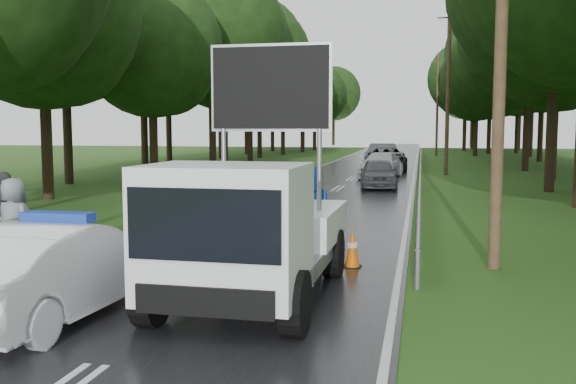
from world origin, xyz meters
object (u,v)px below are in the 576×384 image
(civilian, at_px, (315,212))
(officer, at_px, (293,207))
(police_sedan, at_px, (60,270))
(work_truck, at_px, (250,233))
(queue_car_fourth, at_px, (382,155))
(barrier, at_px, (262,208))
(queue_car_second, at_px, (381,166))
(queue_car_first, at_px, (378,173))
(queue_car_third, at_px, (386,159))

(civilian, bearing_deg, officer, 128.50)
(police_sedan, bearing_deg, work_truck, -148.04)
(police_sedan, relative_size, queue_car_fourth, 0.90)
(barrier, bearing_deg, queue_car_fourth, 89.26)
(queue_car_fourth, bearing_deg, civilian, -83.35)
(work_truck, height_order, barrier, work_truck)
(work_truck, xyz_separation_m, queue_car_second, (0.47, 26.25, -0.45))
(work_truck, bearing_deg, queue_car_fourth, 91.09)
(work_truck, height_order, queue_car_first, work_truck)
(civilian, xyz_separation_m, queue_car_second, (0.04, 22.44, -0.29))
(work_truck, bearing_deg, barrier, 102.53)
(queue_car_first, xyz_separation_m, queue_car_fourth, (-0.93, 18.00, 0.12))
(civilian, distance_m, queue_car_second, 22.45)
(queue_car_third, bearing_deg, queue_car_first, -92.46)
(queue_car_first, distance_m, queue_car_fourth, 18.02)
(queue_car_first, relative_size, queue_car_third, 0.74)
(officer, bearing_deg, queue_car_fourth, -101.45)
(police_sedan, distance_m, queue_car_fourth, 39.66)
(queue_car_fourth, bearing_deg, barrier, -85.78)
(police_sedan, bearing_deg, queue_car_first, -94.35)
(work_truck, distance_m, queue_car_fourth, 38.25)
(work_truck, bearing_deg, police_sedan, -151.57)
(civilian, bearing_deg, queue_car_first, 90.42)
(police_sedan, height_order, queue_car_third, police_sedan)
(work_truck, relative_size, queue_car_second, 1.11)
(civilian, height_order, queue_car_third, civilian)
(police_sedan, height_order, officer, officer)
(civilian, height_order, queue_car_first, civilian)
(queue_car_first, xyz_separation_m, queue_car_third, (-0.26, 12.00, 0.07))
(queue_car_second, bearing_deg, civilian, -83.09)
(police_sedan, bearing_deg, queue_car_second, -91.99)
(officer, height_order, queue_car_second, officer)
(queue_car_fourth, bearing_deg, work_truck, -84.10)
(queue_car_third, bearing_deg, barrier, -96.74)
(police_sedan, height_order, barrier, police_sedan)
(queue_car_first, relative_size, queue_car_second, 0.84)
(queue_car_fourth, bearing_deg, queue_car_second, -81.14)
(police_sedan, xyz_separation_m, queue_car_fourth, (2.35, 39.59, 0.09))
(officer, distance_m, queue_car_first, 15.60)
(work_truck, relative_size, civilian, 2.70)
(officer, height_order, queue_car_third, officer)
(barrier, bearing_deg, queue_car_second, 86.66)
(queue_car_first, height_order, queue_car_fourth, queue_car_fourth)
(officer, xyz_separation_m, civilian, (0.66, -0.88, 0.01))
(police_sedan, distance_m, civilian, 5.96)
(officer, relative_size, queue_car_second, 0.40)
(officer, bearing_deg, civilian, 115.68)
(work_truck, relative_size, officer, 2.74)
(work_truck, relative_size, queue_car_fourth, 1.08)
(barrier, distance_m, queue_car_second, 21.47)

